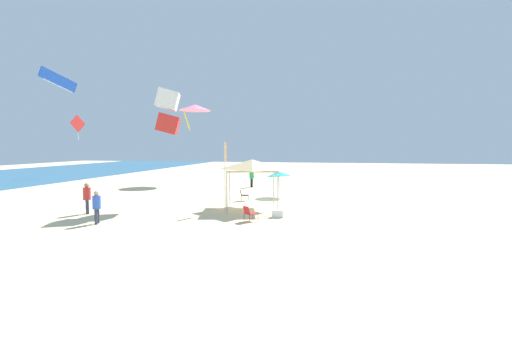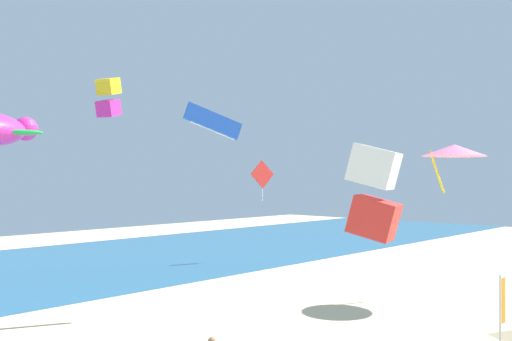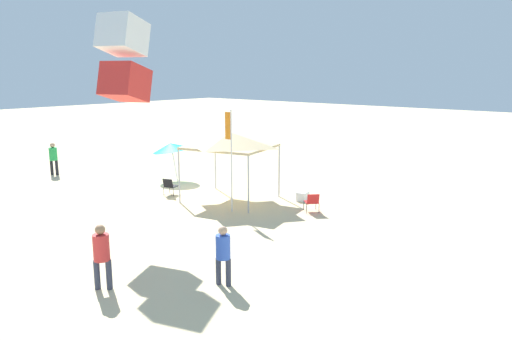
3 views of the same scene
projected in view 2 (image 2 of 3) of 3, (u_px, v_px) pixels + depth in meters
name	position (u px, v px, depth m)	size (l,w,h in m)	color
ocean_strip	(18.00, 271.00, 40.16)	(120.00, 24.57, 0.02)	#28668E
kite_box_white	(374.00, 192.00, 17.56)	(1.69, 1.85, 2.99)	white
kite_diamond_red	(262.00, 176.00, 45.53)	(2.20, 0.53, 3.21)	red
kite_delta_pink	(454.00, 150.00, 30.79)	(4.54, 4.54, 2.67)	pink
kite_parafoil_blue	(213.00, 122.00, 28.55)	(2.85, 1.46, 1.82)	blue
kite_box_yellow	(108.00, 97.00, 36.47)	(1.64, 1.53, 2.61)	yellow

